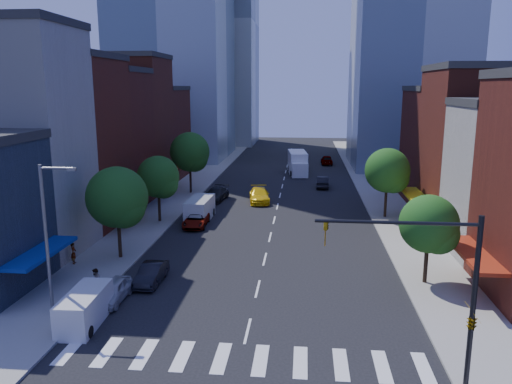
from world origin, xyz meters
TOP-DOWN VIEW (x-y plane):
  - ground at (0.00, 0.00)m, footprint 220.00×220.00m
  - sidewalk_left at (-12.50, 40.00)m, footprint 5.00×120.00m
  - sidewalk_right at (12.50, 40.00)m, footprint 5.00×120.00m
  - crosswalk at (0.00, -3.00)m, footprint 19.00×3.00m
  - bldg_left_1 at (-21.00, 12.00)m, footprint 12.00×8.00m
  - bldg_left_2 at (-21.00, 20.50)m, footprint 12.00×9.00m
  - bldg_left_3 at (-21.00, 29.00)m, footprint 12.00×8.00m
  - bldg_left_4 at (-21.00, 37.50)m, footprint 12.00×9.00m
  - bldg_left_5 at (-21.00, 47.00)m, footprint 12.00×10.00m
  - bldg_right_2 at (21.00, 24.00)m, footprint 12.00×10.00m
  - bldg_right_3 at (21.00, 34.00)m, footprint 12.00×10.00m
  - tower_far_w at (-18.00, 95.00)m, footprint 18.00×18.00m
  - traffic_signal at (9.94, -4.50)m, footprint 7.24×2.24m
  - streetlight at (-11.81, 1.00)m, footprint 2.25×0.25m
  - tree_left_near at (-11.35, 10.92)m, footprint 4.80×4.80m
  - tree_left_mid at (-11.35, 21.92)m, footprint 4.20×4.20m
  - tree_left_far at (-11.35, 35.92)m, footprint 5.00×5.00m
  - tree_right_near at (11.65, 7.92)m, footprint 4.00×4.00m
  - tree_right_far at (11.65, 25.92)m, footprint 4.60×4.60m
  - parked_car_front at (-9.06, 3.09)m, footprint 1.64×4.06m
  - parked_car_second at (-7.50, 6.31)m, footprint 1.49×4.17m
  - parked_car_third at (-7.50, 20.86)m, footprint 2.31×4.75m
  - parked_car_rear at (-7.56, 32.31)m, footprint 2.83×5.57m
  - cargo_van_near at (-9.44, -0.18)m, footprint 2.04×4.67m
  - cargo_van_far at (-7.66, 23.27)m, footprint 2.31×5.41m
  - taxi at (-2.28, 32.07)m, footprint 3.02×5.91m
  - traffic_car_oncoming at (5.54, 41.66)m, footprint 1.82×4.67m
  - traffic_car_far at (6.91, 62.53)m, footprint 2.01×4.81m
  - box_truck at (1.95, 52.21)m, footprint 3.40×8.83m
  - pedestrian_near at (-14.50, 9.20)m, footprint 0.52×0.68m
  - pedestrian_far at (-10.50, 3.92)m, footprint 0.78×0.92m

SIDE VIEW (x-z plane):
  - ground at x=0.00m, z-range 0.00..0.00m
  - crosswalk at x=0.00m, z-range 0.00..0.01m
  - sidewalk_left at x=-12.50m, z-range 0.00..0.15m
  - sidewalk_right at x=12.50m, z-range 0.00..0.15m
  - parked_car_third at x=-7.50m, z-range 0.00..1.30m
  - parked_car_second at x=-7.50m, z-range 0.00..1.37m
  - parked_car_front at x=-9.06m, z-range 0.00..1.38m
  - traffic_car_oncoming at x=5.54m, z-range 0.00..1.52m
  - parked_car_rear at x=-7.56m, z-range 0.00..1.55m
  - traffic_car_far at x=6.91m, z-range 0.00..1.63m
  - taxi at x=-2.28m, z-range 0.00..1.64m
  - cargo_van_near at x=-9.44m, z-range -0.01..1.95m
  - pedestrian_near at x=-14.50m, z-range 0.15..1.81m
  - pedestrian_far at x=-10.50m, z-range 0.15..1.83m
  - cargo_van_far at x=-7.66m, z-range -0.01..2.27m
  - box_truck at x=1.95m, z-range -0.09..3.38m
  - traffic_signal at x=9.94m, z-range 0.16..8.16m
  - tree_right_near at x=11.65m, z-range 1.09..7.29m
  - tree_left_mid at x=-11.35m, z-range 1.20..7.85m
  - tree_right_far at x=11.65m, z-range 1.26..8.46m
  - tree_left_near at x=-11.35m, z-range 1.22..8.52m
  - tree_left_far at x=-11.35m, z-range 1.33..9.08m
  - streetlight at x=-11.81m, z-range 0.78..9.78m
  - bldg_left_5 at x=-21.00m, z-range 0.00..13.00m
  - bldg_right_3 at x=21.00m, z-range 0.00..13.00m
  - bldg_left_3 at x=-21.00m, z-range 0.00..15.00m
  - bldg_right_2 at x=21.00m, z-range 0.00..15.00m
  - bldg_left_2 at x=-21.00m, z-range 0.00..16.00m
  - bldg_left_4 at x=-21.00m, z-range 0.00..17.00m
  - bldg_left_1 at x=-21.00m, z-range 0.00..18.00m
  - tower_far_w at x=-18.00m, z-range 0.00..56.00m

